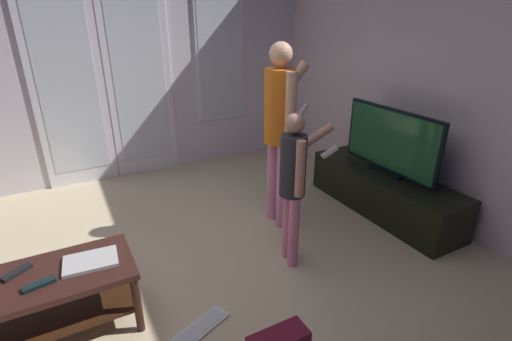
% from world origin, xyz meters
% --- Properties ---
extents(ground_plane, '(5.33, 4.86, 0.02)m').
position_xyz_m(ground_plane, '(0.00, 0.00, -0.01)').
color(ground_plane, beige).
extents(wall_back_with_doors, '(5.33, 0.09, 2.91)m').
position_xyz_m(wall_back_with_doors, '(0.05, 2.39, 1.40)').
color(wall_back_with_doors, silver).
rests_on(wall_back_with_doors, ground_plane).
extents(wall_right_plain, '(0.06, 4.86, 2.88)m').
position_xyz_m(wall_right_plain, '(2.63, 0.00, 1.44)').
color(wall_right_plain, silver).
rests_on(wall_right_plain, ground_plane).
extents(coffee_table, '(1.03, 0.51, 0.44)m').
position_xyz_m(coffee_table, '(-0.70, -0.02, 0.32)').
color(coffee_table, black).
rests_on(coffee_table, ground_plane).
extents(tv_stand, '(0.49, 1.64, 0.42)m').
position_xyz_m(tv_stand, '(2.28, 0.17, 0.21)').
color(tv_stand, black).
rests_on(tv_stand, ground_plane).
extents(flat_screen_tv, '(0.08, 1.09, 0.64)m').
position_xyz_m(flat_screen_tv, '(2.28, 0.18, 0.74)').
color(flat_screen_tv, black).
rests_on(flat_screen_tv, tv_stand).
extents(person_adult, '(0.56, 0.45, 1.65)m').
position_xyz_m(person_adult, '(1.24, 0.50, 0.99)').
color(person_adult, pink).
rests_on(person_adult, ground_plane).
extents(person_child, '(0.55, 0.33, 1.22)m').
position_xyz_m(person_child, '(1.02, -0.08, 0.73)').
color(person_child, pink).
rests_on(person_child, ground_plane).
extents(loose_keyboard, '(0.46, 0.29, 0.02)m').
position_xyz_m(loose_keyboard, '(0.09, -0.43, 0.01)').
color(loose_keyboard, white).
rests_on(loose_keyboard, ground_plane).
extents(laptop_closed, '(0.33, 0.24, 0.02)m').
position_xyz_m(laptop_closed, '(-0.43, -0.02, 0.45)').
color(laptop_closed, '#B3B1AF').
rests_on(laptop_closed, coffee_table).
extents(tv_remote_black, '(0.17, 0.14, 0.02)m').
position_xyz_m(tv_remote_black, '(-0.83, 0.07, 0.45)').
color(tv_remote_black, black).
rests_on(tv_remote_black, coffee_table).
extents(dvd_remote_slim, '(0.18, 0.08, 0.02)m').
position_xyz_m(dvd_remote_slim, '(-0.71, -0.11, 0.45)').
color(dvd_remote_slim, black).
rests_on(dvd_remote_slim, coffee_table).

